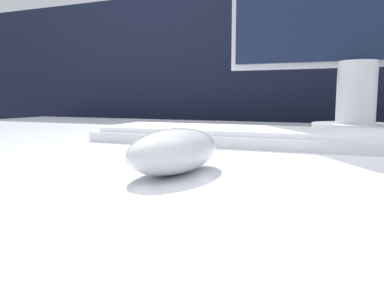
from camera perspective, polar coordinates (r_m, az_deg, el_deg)
partition_panel at (r=1.26m, az=15.11°, el=-4.14°), size 5.00×0.03×1.19m
computer_mouse_near at (r=0.35m, az=-2.31°, el=-1.05°), size 0.08×0.13×0.04m
keyboard at (r=0.59m, az=6.98°, el=1.28°), size 0.46×0.16×0.02m
monitor at (r=0.83m, az=24.42°, el=19.36°), size 0.51×0.16×0.47m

